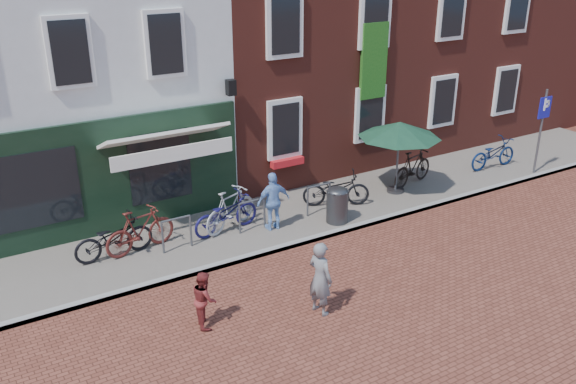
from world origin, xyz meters
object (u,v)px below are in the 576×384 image
litter_bin (337,203)px  bicycle_2 (226,214)px  boy (204,299)px  bicycle_5 (413,167)px  woman (320,278)px  bicycle_6 (493,154)px  bicycle_3 (230,209)px  parasol (400,127)px  cafe_person (273,201)px  bicycle_1 (140,230)px  parking_sign (543,120)px  bicycle_0 (114,238)px  bicycle_4 (336,189)px

litter_bin → bicycle_2: litter_bin is taller
boy → bicycle_5: (8.17, 3.29, 0.06)m
woman → bicycle_6: size_ratio=0.85×
litter_bin → bicycle_3: bearing=157.0°
parasol → bicycle_6: size_ratio=1.28×
cafe_person → boy: bearing=44.8°
bicycle_1 → parking_sign: bearing=-107.1°
boy → cafe_person: (3.13, 2.80, 0.28)m
litter_bin → bicycle_0: size_ratio=0.56×
parking_sign → bicycle_3: size_ratio=1.49×
woman → bicycle_1: woman is taller
boy → bicycle_4: 6.21m
parasol → parking_sign: bearing=-12.6°
parasol → cafe_person: parasol is taller
cafe_person → bicycle_0: (-3.86, 0.62, -0.28)m
cafe_person → bicycle_5: bearing=-171.5°
bicycle_5 → bicycle_6: bearing=-108.1°
bicycle_1 → bicycle_2: (2.16, -0.10, -0.05)m
bicycle_5 → boy: bearing=98.4°
bicycle_1 → bicycle_4: (5.45, -0.20, -0.05)m
litter_bin → bicycle_4: bearing=56.3°
parasol → bicycle_1: 7.64m
bicycle_1 → bicycle_5: bearing=-101.5°
boy → bicycle_6: size_ratio=0.63×
parasol → bicycle_6: bearing=-0.9°
bicycle_1 → woman: bearing=-162.6°
bicycle_0 → bicycle_3: bicycle_3 is taller
boy → bicycle_3: size_ratio=0.64×
woman → bicycle_1: bearing=15.4°
woman → cafe_person: bearing=-28.4°
bicycle_2 → bicycle_1: bearing=78.9°
parasol → bicycle_2: 5.54m
bicycle_3 → bicycle_4: bicycle_3 is taller
bicycle_0 → bicycle_2: size_ratio=1.00×
litter_bin → parasol: (2.64, 0.78, 1.42)m
woman → bicycle_5: size_ratio=0.87×
cafe_person → bicycle_5: size_ratio=0.85×
parking_sign → bicycle_4: parking_sign is taller
boy → bicycle_3: (2.22, 3.39, 0.06)m
litter_bin → parasol: size_ratio=0.44×
woman → bicycle_1: (-2.24, 4.18, -0.14)m
parasol → bicycle_0: 8.26m
boy → bicycle_1: (-0.12, 3.39, 0.06)m
bicycle_0 → bicycle_2: bearing=-95.8°
litter_bin → parking_sign: size_ratio=0.39×
bicycle_3 → litter_bin: bearing=-135.3°
boy → cafe_person: bearing=-36.6°
woman → bicycle_2: size_ratio=0.85×
bicycle_3 → bicycle_6: 9.12m
litter_bin → bicycle_4: litter_bin is taller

